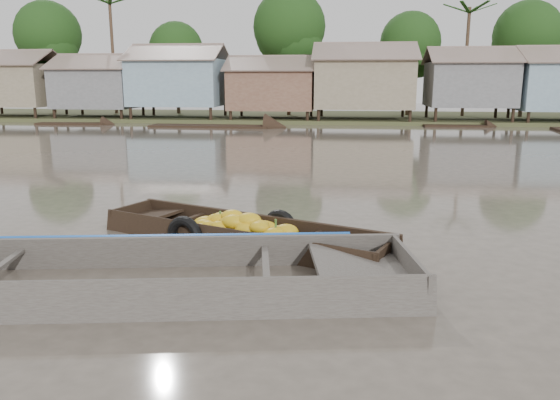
# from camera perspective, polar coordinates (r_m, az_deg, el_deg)

# --- Properties ---
(ground) EXTENTS (120.00, 120.00, 0.00)m
(ground) POSITION_cam_1_polar(r_m,az_deg,el_deg) (9.61, -1.15, -5.64)
(ground) COLOR #4F473D
(ground) RESTS_ON ground
(riverbank) EXTENTS (120.00, 12.47, 10.22)m
(riverbank) POSITION_cam_1_polar(r_m,az_deg,el_deg) (40.94, 9.41, 12.54)
(riverbank) COLOR #384723
(riverbank) RESTS_ON ground
(banana_boat) EXTENTS (5.83, 3.51, 0.81)m
(banana_boat) POSITION_cam_1_polar(r_m,az_deg,el_deg) (10.30, -4.36, -3.44)
(banana_boat) COLOR black
(banana_boat) RESTS_ON ground
(viewer_boat) EXTENTS (8.47, 3.44, 0.66)m
(viewer_boat) POSITION_cam_1_polar(r_m,az_deg,el_deg) (8.27, -14.94, -8.60)
(viewer_boat) COLOR #3D3834
(viewer_boat) RESTS_ON ground
(distant_boats) EXTENTS (44.91, 15.77, 1.38)m
(distant_boats) POSITION_cam_1_polar(r_m,az_deg,el_deg) (35.08, 25.92, 6.77)
(distant_boats) COLOR black
(distant_boats) RESTS_ON ground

